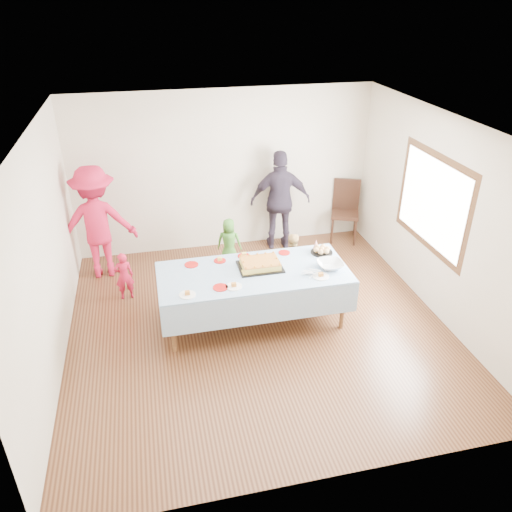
{
  "coord_description": "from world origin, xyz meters",
  "views": [
    {
      "loc": [
        -1.26,
        -5.4,
        4.08
      ],
      "look_at": [
        0.04,
        0.3,
        0.91
      ],
      "focal_mm": 35.0,
      "sensor_mm": 36.0,
      "label": 1
    }
  ],
  "objects_px": {
    "adult_left": "(97,222)",
    "birthday_cake": "(260,264)",
    "party_table": "(254,275)",
    "dining_chair": "(345,207)"
  },
  "relations": [
    {
      "from": "birthday_cake",
      "to": "dining_chair",
      "type": "xyz_separation_m",
      "value": [
        2.06,
        2.08,
        -0.22
      ]
    },
    {
      "from": "birthday_cake",
      "to": "adult_left",
      "type": "xyz_separation_m",
      "value": [
        -2.16,
        1.7,
        0.07
      ]
    },
    {
      "from": "birthday_cake",
      "to": "party_table",
      "type": "bearing_deg",
      "value": -140.31
    },
    {
      "from": "party_table",
      "to": "adult_left",
      "type": "relative_size",
      "value": 1.4
    },
    {
      "from": "party_table",
      "to": "dining_chair",
      "type": "relative_size",
      "value": 2.3
    },
    {
      "from": "party_table",
      "to": "adult_left",
      "type": "bearing_deg",
      "value": 138.87
    },
    {
      "from": "party_table",
      "to": "birthday_cake",
      "type": "distance_m",
      "value": 0.18
    },
    {
      "from": "party_table",
      "to": "birthday_cake",
      "type": "xyz_separation_m",
      "value": [
        0.11,
        0.09,
        0.1
      ]
    },
    {
      "from": "adult_left",
      "to": "birthday_cake",
      "type": "bearing_deg",
      "value": 141.44
    },
    {
      "from": "dining_chair",
      "to": "adult_left",
      "type": "bearing_deg",
      "value": -152.67
    }
  ]
}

